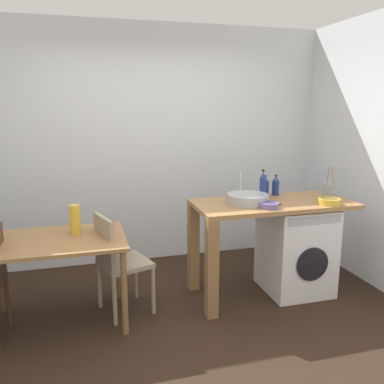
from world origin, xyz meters
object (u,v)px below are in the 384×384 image
(dining_table, at_px, (57,250))
(bottle_squat_brown, at_px, (265,187))
(bottle_clear_small, at_px, (276,186))
(mixing_bowl, at_px, (269,205))
(washing_machine, at_px, (296,249))
(vase, at_px, (75,220))
(bottle_tall_green, at_px, (263,186))
(colander, at_px, (329,201))
(utensil_crock, at_px, (329,190))
(chair_opposite, at_px, (117,259))

(dining_table, height_order, bottle_squat_brown, bottle_squat_brown)
(bottle_clear_small, xyz_separation_m, mixing_bowl, (-0.30, -0.46, -0.07))
(washing_machine, height_order, vase, vase)
(bottle_tall_green, height_order, colander, bottle_tall_green)
(bottle_clear_small, height_order, utensil_crock, utensil_crock)
(utensil_crock, bearing_deg, dining_table, -178.24)
(utensil_crock, bearing_deg, bottle_clear_small, 156.70)
(chair_opposite, xyz_separation_m, vase, (-0.33, 0.07, 0.36))
(bottle_tall_green, bearing_deg, mixing_bowl, -104.57)
(bottle_clear_small, bearing_deg, vase, -174.55)
(dining_table, height_order, utensil_crock, utensil_crock)
(washing_machine, bearing_deg, bottle_squat_brown, 134.23)
(colander, bearing_deg, chair_opposite, 173.52)
(chair_opposite, height_order, bottle_squat_brown, bottle_squat_brown)
(bottle_squat_brown, height_order, colander, bottle_squat_brown)
(dining_table, bearing_deg, vase, 33.69)
(dining_table, distance_m, bottle_tall_green, 1.93)
(washing_machine, distance_m, vase, 2.11)
(utensil_crock, distance_m, vase, 2.43)
(bottle_tall_green, relative_size, mixing_bowl, 1.70)
(bottle_tall_green, bearing_deg, washing_machine, -17.70)
(utensil_crock, bearing_deg, bottle_squat_brown, 162.48)
(bottle_squat_brown, bearing_deg, mixing_bowl, -111.22)
(dining_table, height_order, colander, colander)
(dining_table, bearing_deg, bottle_squat_brown, 7.78)
(chair_opposite, bearing_deg, bottle_tall_green, 76.87)
(bottle_squat_brown, relative_size, utensil_crock, 0.70)
(chair_opposite, bearing_deg, bottle_squat_brown, 81.82)
(chair_opposite, relative_size, utensil_crock, 3.00)
(chair_opposite, xyz_separation_m, washing_machine, (1.73, -0.00, -0.08))
(washing_machine, xyz_separation_m, mixing_bowl, (-0.41, -0.20, 0.52))
(dining_table, bearing_deg, utensil_crock, 1.76)
(mixing_bowl, bearing_deg, colander, -1.92)
(washing_machine, relative_size, bottle_tall_green, 2.90)
(colander, bearing_deg, mixing_bowl, 178.08)
(bottle_tall_green, bearing_deg, utensil_crock, -4.33)
(dining_table, relative_size, bottle_clear_small, 5.27)
(bottle_squat_brown, distance_m, colander, 0.63)
(dining_table, distance_m, colander, 2.43)
(bottle_tall_green, bearing_deg, vase, -178.94)
(utensil_crock, bearing_deg, washing_machine, -171.90)
(bottle_clear_small, height_order, colander, bottle_clear_small)
(washing_machine, distance_m, colander, 0.59)
(bottle_squat_brown, height_order, mixing_bowl, bottle_squat_brown)
(washing_machine, relative_size, mixing_bowl, 4.94)
(bottle_clear_small, bearing_deg, bottle_squat_brown, -172.63)
(bottle_tall_green, xyz_separation_m, utensil_crock, (0.70, -0.05, -0.06))
(bottle_clear_small, bearing_deg, mixing_bowl, -122.88)
(chair_opposite, distance_m, mixing_bowl, 1.41)
(bottle_tall_green, xyz_separation_m, colander, (0.52, -0.32, -0.10))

